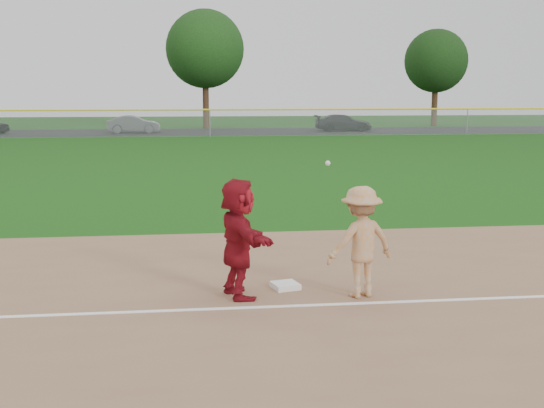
{
  "coord_description": "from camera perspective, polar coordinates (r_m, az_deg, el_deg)",
  "views": [
    {
      "loc": [
        -1.53,
        -11.17,
        3.44
      ],
      "look_at": [
        0.0,
        1.5,
        1.3
      ],
      "focal_mm": 45.0,
      "sensor_mm": 36.0,
      "label": 1
    }
  ],
  "objects": [
    {
      "name": "parking_asphalt",
      "position": [
        57.29,
        -5.38,
        6.04
      ],
      "size": [
        120.0,
        10.0,
        0.01
      ],
      "primitive_type": "cube",
      "color": "black",
      "rests_on": "ground"
    },
    {
      "name": "base_runner",
      "position": [
        11.3,
        -2.82,
        -2.86
      ],
      "size": [
        1.03,
        1.94,
        2.0
      ],
      "primitive_type": "imported",
      "rotation": [
        0.0,
        0.0,
        1.82
      ],
      "color": "maroon",
      "rests_on": "infield_dirt"
    },
    {
      "name": "outfield_fence",
      "position": [
        51.21,
        -5.23,
        7.82
      ],
      "size": [
        110.0,
        0.12,
        110.0
      ],
      "color": "#999EA0",
      "rests_on": "ground"
    },
    {
      "name": "tree_2",
      "position": [
        62.79,
        -5.63,
        12.78
      ],
      "size": [
        7.0,
        7.0,
        10.58
      ],
      "color": "#3A2315",
      "rests_on": "ground"
    },
    {
      "name": "first_base",
      "position": [
        11.97,
        1.12,
        -6.84
      ],
      "size": [
        0.52,
        0.52,
        0.1
      ],
      "primitive_type": "cube",
      "rotation": [
        0.0,
        0.0,
        0.26
      ],
      "color": "white",
      "rests_on": "infield_dirt"
    },
    {
      "name": "car_mid",
      "position": [
        56.55,
        -11.5,
        6.56
      ],
      "size": [
        4.3,
        1.69,
        1.39
      ],
      "primitive_type": "imported",
      "rotation": [
        0.0,
        0.0,
        1.62
      ],
      "color": "#4F5256",
      "rests_on": "parking_asphalt"
    },
    {
      "name": "ground",
      "position": [
        11.79,
        0.88,
        -7.45
      ],
      "size": [
        160.0,
        160.0,
        0.0
      ],
      "primitive_type": "plane",
      "color": "#14490E",
      "rests_on": "ground"
    },
    {
      "name": "foul_line",
      "position": [
        11.02,
        1.45,
        -8.53
      ],
      "size": [
        60.0,
        0.1,
        0.01
      ],
      "primitive_type": "cube",
      "color": "white",
      "rests_on": "infield_dirt"
    },
    {
      "name": "first_base_play",
      "position": [
        11.42,
        7.44,
        -3.15
      ],
      "size": [
        1.35,
        1.01,
        2.27
      ],
      "color": "#A6A5A8",
      "rests_on": "infield_dirt"
    },
    {
      "name": "tree_3",
      "position": [
        68.22,
        13.57,
        11.55
      ],
      "size": [
        6.0,
        6.0,
        9.19
      ],
      "color": "#392514",
      "rests_on": "ground"
    },
    {
      "name": "car_right",
      "position": [
        58.19,
        5.98,
        6.77
      ],
      "size": [
        4.85,
        2.08,
        1.39
      ],
      "primitive_type": "imported",
      "rotation": [
        0.0,
        0.0,
        1.54
      ],
      "color": "black",
      "rests_on": "parking_asphalt"
    }
  ]
}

